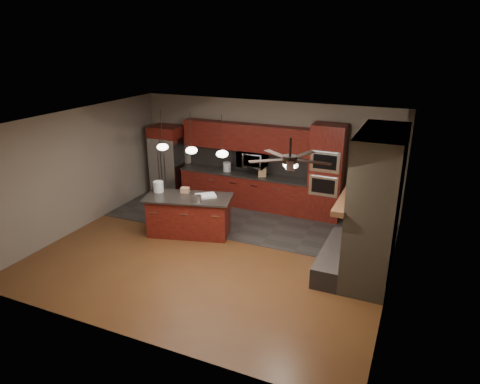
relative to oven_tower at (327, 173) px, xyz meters
The scene contains 22 objects.
ground 3.40m from the oven_tower, 122.27° to the right, with size 7.00×7.00×0.00m, color brown.
ceiling 3.57m from the oven_tower, 122.27° to the right, with size 7.00×6.00×0.02m, color white.
back_wall 1.74m from the oven_tower, 169.75° to the left, with size 7.00×0.02×2.80m, color #706759.
right_wall 3.25m from the oven_tower, 56.24° to the right, with size 0.02×6.00×2.80m, color #706759.
left_wall 5.86m from the oven_tower, 152.62° to the right, with size 0.02×6.00×2.80m, color #706759.
slate_tile_patch 2.26m from the oven_tower, 152.30° to the right, with size 7.00×2.40×0.01m, color #2F2D2B.
fireplace_column 2.66m from the oven_tower, 59.73° to the right, with size 1.30×2.10×2.80m.
back_cabinetry 2.20m from the oven_tower, behind, with size 3.59×0.64×2.20m.
oven_tower is the anchor object (origin of this frame).
microwave 1.98m from the oven_tower, behind, with size 0.73×0.41×0.50m, color silver.
refrigerator 4.50m from the oven_tower, behind, with size 0.84×0.75×1.99m.
kitchen_island 3.49m from the oven_tower, 140.72° to the right, with size 2.12×1.36×0.92m.
white_bucket 4.05m from the oven_tower, 148.01° to the right, with size 0.23×0.23×0.25m, color silver.
paint_can 3.28m from the oven_tower, 135.00° to the right, with size 0.19×0.19×0.13m, color #A6A7AB.
paint_tray 3.04m from the oven_tower, 138.85° to the right, with size 0.44×0.31×0.04m, color white.
cardboard_box 3.45m from the oven_tower, 145.54° to the right, with size 0.19×0.14×0.12m, color #AE7D5A.
counter_bucket 2.69m from the oven_tower, behind, with size 0.21×0.21×0.24m, color silver.
counter_box 1.67m from the oven_tower, behind, with size 0.20×0.16×0.23m, color tan.
pendant_left 3.97m from the oven_tower, 149.26° to the right, with size 0.26×0.26×0.92m.
pendant_center 3.37m from the oven_tower, 142.53° to the right, with size 0.26×0.26×0.92m.
pendant_right 2.83m from the oven_tower, 132.87° to the right, with size 0.26×0.26×0.92m.
ceiling_fan 3.72m from the oven_tower, 88.36° to the right, with size 1.27×1.33×0.41m.
Camera 1 is at (3.73, -7.24, 4.34)m, focal length 32.00 mm.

